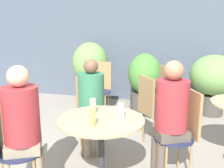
{
  "coord_description": "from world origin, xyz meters",
  "views": [
    {
      "loc": [
        0.71,
        -2.05,
        1.59
      ],
      "look_at": [
        -0.01,
        0.58,
        0.96
      ],
      "focal_mm": 42.0,
      "sensor_mm": 36.0,
      "label": 1
    }
  ],
  "objects_px": {
    "beer_glass_0": "(121,111)",
    "bistro_chair_6": "(168,90)",
    "bistro_chair_2": "(7,142)",
    "potted_plant_2": "(214,78)",
    "bistro_chair_3": "(151,106)",
    "beer_glass_1": "(93,106)",
    "seated_person_1": "(92,98)",
    "bistro_chair_4": "(101,84)",
    "seated_person_0": "(171,111)",
    "potted_plant_0": "(90,68)",
    "beer_glass_2": "(92,117)",
    "seated_person_2": "(23,121)",
    "bistro_chair_1": "(90,107)",
    "cafe_table_near": "(101,132)",
    "bistro_chair_0": "(183,127)",
    "potted_plant_1": "(145,80)"
  },
  "relations": [
    {
      "from": "bistro_chair_6",
      "to": "beer_glass_0",
      "type": "height_order",
      "value": "bistro_chair_6"
    },
    {
      "from": "cafe_table_near",
      "to": "bistro_chair_4",
      "type": "xyz_separation_m",
      "value": [
        -0.64,
        2.02,
        -0.02
      ]
    },
    {
      "from": "beer_glass_1",
      "to": "bistro_chair_6",
      "type": "bearing_deg",
      "value": 69.42
    },
    {
      "from": "bistro_chair_0",
      "to": "seated_person_0",
      "type": "xyz_separation_m",
      "value": [
        -0.14,
        -0.07,
        0.18
      ]
    },
    {
      "from": "bistro_chair_3",
      "to": "beer_glass_1",
      "type": "xyz_separation_m",
      "value": [
        -0.49,
        -0.87,
        0.23
      ]
    },
    {
      "from": "beer_glass_1",
      "to": "beer_glass_2",
      "type": "distance_m",
      "value": 0.35
    },
    {
      "from": "seated_person_0",
      "to": "potted_plant_0",
      "type": "bearing_deg",
      "value": -170.92
    },
    {
      "from": "bistro_chair_1",
      "to": "bistro_chair_6",
      "type": "relative_size",
      "value": 1.0
    },
    {
      "from": "bistro_chair_0",
      "to": "bistro_chair_6",
      "type": "xyz_separation_m",
      "value": [
        -0.24,
        1.5,
        0.0
      ]
    },
    {
      "from": "seated_person_2",
      "to": "beer_glass_0",
      "type": "xyz_separation_m",
      "value": [
        0.81,
        0.37,
        0.05
      ]
    },
    {
      "from": "seated_person_2",
      "to": "beer_glass_2",
      "type": "bearing_deg",
      "value": -104.98
    },
    {
      "from": "bistro_chair_0",
      "to": "bistro_chair_3",
      "type": "relative_size",
      "value": 1.0
    },
    {
      "from": "seated_person_0",
      "to": "beer_glass_0",
      "type": "distance_m",
      "value": 0.52
    },
    {
      "from": "seated_person_2",
      "to": "beer_glass_1",
      "type": "height_order",
      "value": "seated_person_2"
    },
    {
      "from": "bistro_chair_3",
      "to": "beer_glass_2",
      "type": "relative_size",
      "value": 5.73
    },
    {
      "from": "bistro_chair_2",
      "to": "seated_person_1",
      "type": "xyz_separation_m",
      "value": [
        0.45,
        1.01,
        0.15
      ]
    },
    {
      "from": "seated_person_1",
      "to": "beer_glass_2",
      "type": "bearing_deg",
      "value": -96.85
    },
    {
      "from": "seated_person_1",
      "to": "beer_glass_1",
      "type": "distance_m",
      "value": 0.53
    },
    {
      "from": "beer_glass_0",
      "to": "bistro_chair_4",
      "type": "bearing_deg",
      "value": 112.83
    },
    {
      "from": "bistro_chair_1",
      "to": "beer_glass_0",
      "type": "relative_size",
      "value": 6.1
    },
    {
      "from": "seated_person_0",
      "to": "beer_glass_2",
      "type": "distance_m",
      "value": 0.83
    },
    {
      "from": "seated_person_1",
      "to": "beer_glass_1",
      "type": "height_order",
      "value": "seated_person_1"
    },
    {
      "from": "seated_person_2",
      "to": "beer_glass_1",
      "type": "bearing_deg",
      "value": -74.24
    },
    {
      "from": "bistro_chair_1",
      "to": "potted_plant_0",
      "type": "xyz_separation_m",
      "value": [
        -0.67,
        1.89,
        0.17
      ]
    },
    {
      "from": "bistro_chair_4",
      "to": "bistro_chair_6",
      "type": "distance_m",
      "value": 1.18
    },
    {
      "from": "bistro_chair_3",
      "to": "beer_glass_1",
      "type": "distance_m",
      "value": 1.02
    },
    {
      "from": "bistro_chair_1",
      "to": "beer_glass_1",
      "type": "height_order",
      "value": "bistro_chair_1"
    },
    {
      "from": "beer_glass_1",
      "to": "beer_glass_2",
      "type": "relative_size",
      "value": 0.92
    },
    {
      "from": "bistro_chair_2",
      "to": "beer_glass_1",
      "type": "xyz_separation_m",
      "value": [
        0.63,
        0.53,
        0.23
      ]
    },
    {
      "from": "potted_plant_1",
      "to": "potted_plant_2",
      "type": "relative_size",
      "value": 0.99
    },
    {
      "from": "bistro_chair_1",
      "to": "beer_glass_0",
      "type": "height_order",
      "value": "bistro_chair_1"
    },
    {
      "from": "bistro_chair_1",
      "to": "beer_glass_2",
      "type": "distance_m",
      "value": 1.05
    },
    {
      "from": "beer_glass_0",
      "to": "bistro_chair_6",
      "type": "bearing_deg",
      "value": 79.43
    },
    {
      "from": "beer_glass_2",
      "to": "seated_person_1",
      "type": "bearing_deg",
      "value": 109.96
    },
    {
      "from": "bistro_chair_2",
      "to": "potted_plant_2",
      "type": "height_order",
      "value": "potted_plant_2"
    },
    {
      "from": "bistro_chair_4",
      "to": "beer_glass_1",
      "type": "xyz_separation_m",
      "value": [
        0.52,
        -1.88,
        0.23
      ]
    },
    {
      "from": "potted_plant_0",
      "to": "bistro_chair_4",
      "type": "bearing_deg",
      "value": -56.64
    },
    {
      "from": "beer_glass_2",
      "to": "bistro_chair_0",
      "type": "bearing_deg",
      "value": 36.32
    },
    {
      "from": "bistro_chair_2",
      "to": "bistro_chair_6",
      "type": "distance_m",
      "value": 2.61
    },
    {
      "from": "bistro_chair_4",
      "to": "bistro_chair_6",
      "type": "relative_size",
      "value": 1.0
    },
    {
      "from": "bistro_chair_3",
      "to": "seated_person_1",
      "type": "distance_m",
      "value": 0.79
    },
    {
      "from": "bistro_chair_2",
      "to": "bistro_chair_4",
      "type": "bearing_deg",
      "value": -29.62
    },
    {
      "from": "bistro_chair_2",
      "to": "bistro_chair_6",
      "type": "relative_size",
      "value": 1.0
    },
    {
      "from": "seated_person_0",
      "to": "beer_glass_2",
      "type": "bearing_deg",
      "value": -78.75
    },
    {
      "from": "beer_glass_2",
      "to": "potted_plant_2",
      "type": "height_order",
      "value": "potted_plant_2"
    },
    {
      "from": "cafe_table_near",
      "to": "bistro_chair_1",
      "type": "height_order",
      "value": "bistro_chair_1"
    },
    {
      "from": "beer_glass_2",
      "to": "beer_glass_1",
      "type": "bearing_deg",
      "value": 108.25
    },
    {
      "from": "bistro_chair_2",
      "to": "potted_plant_2",
      "type": "bearing_deg",
      "value": -61.6
    },
    {
      "from": "bistro_chair_6",
      "to": "seated_person_0",
      "type": "relative_size",
      "value": 0.75
    },
    {
      "from": "potted_plant_2",
      "to": "cafe_table_near",
      "type": "bearing_deg",
      "value": -116.48
    }
  ]
}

